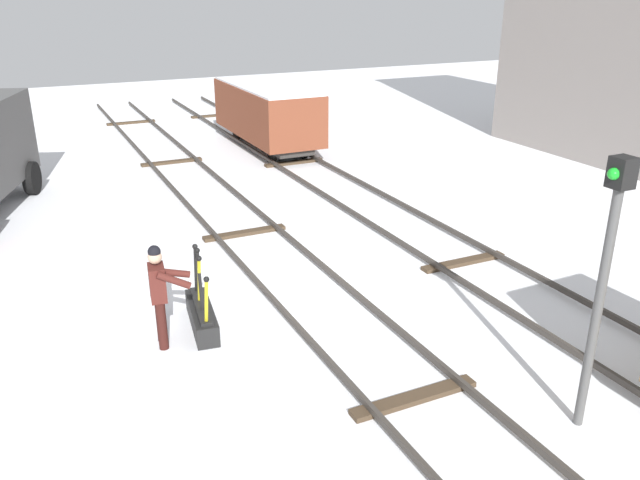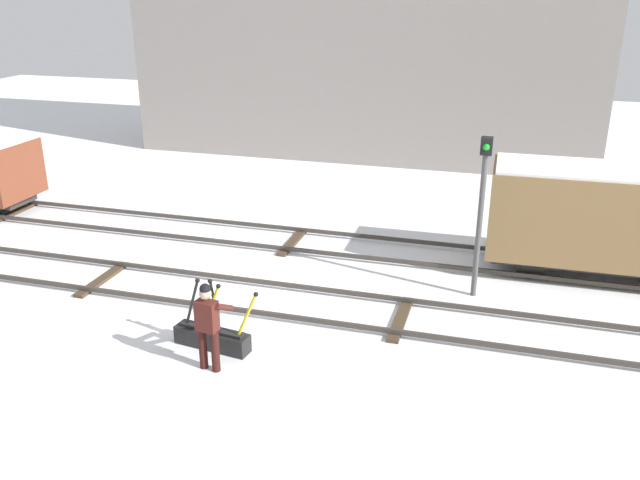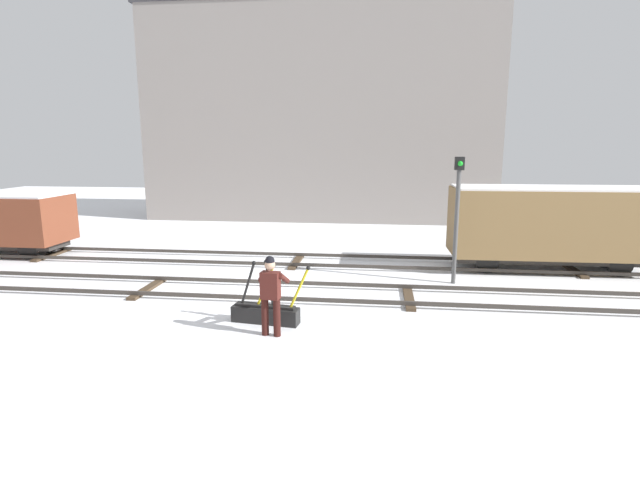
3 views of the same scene
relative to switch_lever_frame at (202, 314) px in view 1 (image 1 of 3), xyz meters
name	(u,v)px [view 1 (image 1 of 3)]	position (x,y,z in m)	size (l,w,h in m)	color
ground_plane	(308,297)	(-0.25, 2.07, -0.25)	(60.00, 60.00, 0.00)	white
track_main_line	(308,292)	(-0.25, 2.07, -0.14)	(44.00, 1.94, 0.18)	#38332D
track_siding_near	(464,259)	(-0.25, 5.58, -0.14)	(44.00, 1.94, 0.18)	#38332D
switch_lever_frame	(202,314)	(0.00, 0.00, 0.00)	(1.81, 0.56, 1.44)	black
rail_worker	(160,290)	(0.28, -0.69, 0.70)	(0.59, 0.71, 1.70)	#351511
signal_post	(604,269)	(4.61, 3.72, 1.96)	(0.24, 0.32, 3.58)	#4C4C4C
freight_car_mid_siding	(267,112)	(-11.32, 5.58, 1.03)	(5.51, 2.01, 2.19)	#2D2B28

